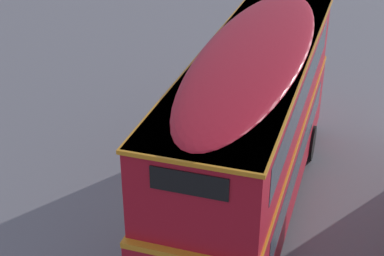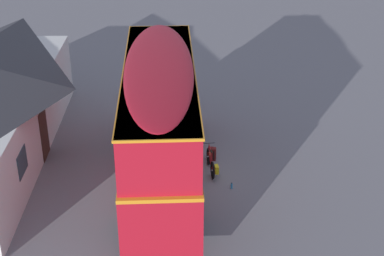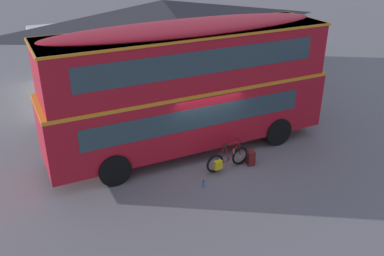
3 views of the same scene
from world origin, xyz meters
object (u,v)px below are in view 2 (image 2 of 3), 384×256
(backpack_on_ground, at_px, (212,153))
(water_bottle_blue_sports, at_px, (232,186))
(double_decker_bus, at_px, (160,118))
(touring_bicycle, at_px, (211,163))

(backpack_on_ground, xyz_separation_m, water_bottle_blue_sports, (-2.17, -0.55, -0.18))
(double_decker_bus, relative_size, touring_bicycle, 6.02)
(touring_bicycle, distance_m, backpack_on_ground, 0.93)
(double_decker_bus, height_order, backpack_on_ground, double_decker_bus)
(touring_bicycle, bearing_deg, double_decker_bus, 104.66)
(backpack_on_ground, height_order, water_bottle_blue_sports, backpack_on_ground)
(double_decker_bus, relative_size, backpack_on_ground, 18.04)
(backpack_on_ground, relative_size, water_bottle_blue_sports, 2.31)
(touring_bicycle, bearing_deg, water_bottle_blue_sports, -152.44)
(double_decker_bus, xyz_separation_m, water_bottle_blue_sports, (-0.74, -2.60, -2.53))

